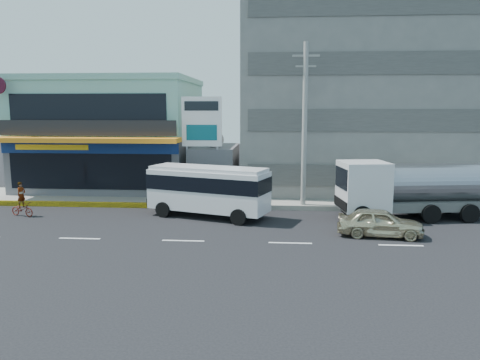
# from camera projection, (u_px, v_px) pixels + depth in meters

# --- Properties ---
(ground) EXTENTS (120.00, 120.00, 0.00)m
(ground) POSITION_uv_depth(u_px,v_px,m) (183.00, 241.00, 21.91)
(ground) COLOR black
(ground) RESTS_ON ground
(sidewalk) EXTENTS (70.00, 5.00, 0.30)m
(sidewalk) POSITION_uv_depth(u_px,v_px,m) (286.00, 200.00, 30.88)
(sidewalk) COLOR gray
(sidewalk) RESTS_ON ground
(shop_building) EXTENTS (12.40, 11.70, 8.00)m
(shop_building) POSITION_uv_depth(u_px,v_px,m) (114.00, 137.00, 35.65)
(shop_building) COLOR #4F4E54
(shop_building) RESTS_ON ground
(concrete_building) EXTENTS (16.00, 12.00, 14.00)m
(concrete_building) POSITION_uv_depth(u_px,v_px,m) (353.00, 97.00, 34.89)
(concrete_building) COLOR gray
(concrete_building) RESTS_ON ground
(gap_structure) EXTENTS (3.00, 6.00, 3.50)m
(gap_structure) POSITION_uv_depth(u_px,v_px,m) (215.00, 170.00, 33.47)
(gap_structure) COLOR #4F4E54
(gap_structure) RESTS_ON ground
(satellite_dish) EXTENTS (1.50, 1.50, 0.15)m
(satellite_dish) POSITION_uv_depth(u_px,v_px,m) (213.00, 146.00, 32.21)
(satellite_dish) COLOR slate
(satellite_dish) RESTS_ON gap_structure
(billboard) EXTENTS (2.60, 0.18, 6.90)m
(billboard) POSITION_uv_depth(u_px,v_px,m) (202.00, 127.00, 30.27)
(billboard) COLOR gray
(billboard) RESTS_ON ground
(utility_pole_near) EXTENTS (1.60, 0.30, 10.00)m
(utility_pole_near) POSITION_uv_depth(u_px,v_px,m) (305.00, 125.00, 27.98)
(utility_pole_near) COLOR #999993
(utility_pole_near) RESTS_ON ground
(minibus) EXTENTS (7.23, 4.33, 2.88)m
(minibus) POSITION_uv_depth(u_px,v_px,m) (208.00, 187.00, 26.48)
(minibus) COLOR silver
(minibus) RESTS_ON ground
(sedan) EXTENTS (4.22, 2.08, 1.38)m
(sedan) POSITION_uv_depth(u_px,v_px,m) (380.00, 222.00, 22.59)
(sedan) COLOR beige
(sedan) RESTS_ON ground
(tanker_truck) EXTENTS (8.49, 3.67, 3.24)m
(tanker_truck) POSITION_uv_depth(u_px,v_px,m) (407.00, 188.00, 26.10)
(tanker_truck) COLOR silver
(tanker_truck) RESTS_ON ground
(motorcycle_rider) EXTENTS (1.64, 0.98, 1.98)m
(motorcycle_rider) POSITION_uv_depth(u_px,v_px,m) (22.00, 205.00, 26.85)
(motorcycle_rider) COLOR #5C160D
(motorcycle_rider) RESTS_ON ground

